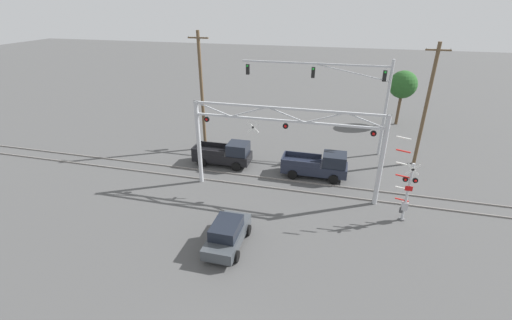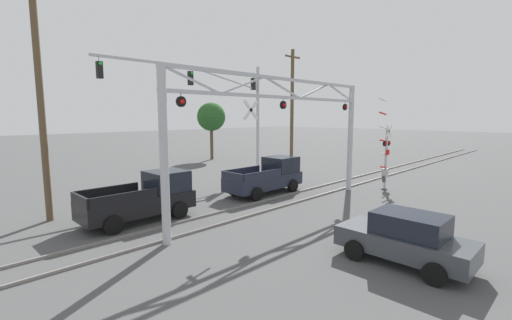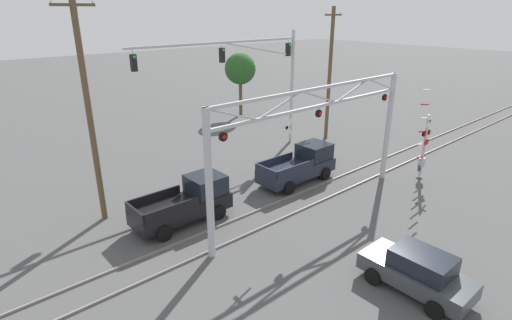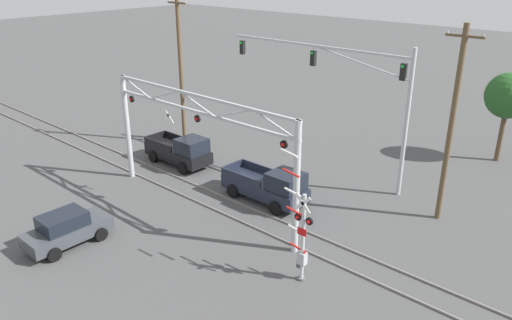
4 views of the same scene
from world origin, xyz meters
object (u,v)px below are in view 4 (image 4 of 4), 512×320
object	(u,v)px
crossing_signal_mast	(301,237)
pickup_truck_following	(181,151)
crossing_gantry	(198,137)
utility_pole_right	(451,125)
pickup_truck_lead	(269,186)
sedan_waiting	(66,229)
traffic_signal_span	(358,86)
background_tree_beyond_span	(509,96)
utility_pole_left	(181,70)

from	to	relation	value
crossing_signal_mast	pickup_truck_following	bearing A→B (deg)	160.06
crossing_gantry	crossing_signal_mast	world-z (taller)	crossing_gantry
utility_pole_right	pickup_truck_lead	bearing A→B (deg)	-150.03
crossing_signal_mast	sedan_waiting	distance (m)	11.24
pickup_truck_following	utility_pole_right	size ratio (longest dim) A/B	0.48
crossing_gantry	traffic_signal_span	distance (m)	9.78
pickup_truck_lead	pickup_truck_following	world-z (taller)	same
pickup_truck_lead	utility_pole_right	distance (m)	9.90
traffic_signal_span	pickup_truck_following	bearing A→B (deg)	-150.25
crossing_signal_mast	background_tree_beyond_span	distance (m)	19.78
pickup_truck_lead	background_tree_beyond_span	xyz separation A→B (m)	(7.42, 14.93, 3.46)
pickup_truck_following	utility_pole_right	bearing A→B (deg)	15.26
crossing_gantry	background_tree_beyond_span	xyz separation A→B (m)	(9.70, 17.96, 0.33)
traffic_signal_span	sedan_waiting	bearing A→B (deg)	-111.31
pickup_truck_following	background_tree_beyond_span	bearing A→B (deg)	44.01
traffic_signal_span	pickup_truck_lead	xyz separation A→B (m)	(-1.75, -5.69, -4.90)
crossing_signal_mast	pickup_truck_following	distance (m)	14.32
pickup_truck_lead	sedan_waiting	world-z (taller)	pickup_truck_lead
sedan_waiting	utility_pole_left	world-z (taller)	utility_pole_left
traffic_signal_span	sedan_waiting	size ratio (longest dim) A/B	3.24
crossing_signal_mast	utility_pole_left	size ratio (longest dim) A/B	0.54
crossing_gantry	utility_pole_right	size ratio (longest dim) A/B	1.32
utility_pole_right	crossing_signal_mast	bearing A→B (deg)	-103.22
sedan_waiting	background_tree_beyond_span	size ratio (longest dim) A/B	0.67
pickup_truck_lead	utility_pole_right	size ratio (longest dim) A/B	0.51
crossing_gantry	background_tree_beyond_span	world-z (taller)	crossing_gantry
pickup_truck_lead	background_tree_beyond_span	bearing A→B (deg)	63.56
traffic_signal_span	utility_pole_right	bearing A→B (deg)	-11.28
pickup_truck_following	sedan_waiting	xyz separation A→B (m)	(3.50, -10.01, -0.16)
crossing_gantry	utility_pole_right	distance (m)	12.61
crossing_gantry	utility_pole_left	size ratio (longest dim) A/B	1.25
pickup_truck_lead	pickup_truck_following	size ratio (longest dim) A/B	1.05
pickup_truck_following	utility_pole_right	world-z (taller)	utility_pole_right
sedan_waiting	pickup_truck_following	bearing A→B (deg)	109.27
crossing_signal_mast	traffic_signal_span	distance (m)	11.68
crossing_gantry	traffic_signal_span	bearing A→B (deg)	65.18
crossing_signal_mast	utility_pole_left	world-z (taller)	utility_pole_left
utility_pole_right	background_tree_beyond_span	world-z (taller)	utility_pole_right
crossing_gantry	sedan_waiting	distance (m)	7.75
crossing_signal_mast	background_tree_beyond_span	xyz separation A→B (m)	(1.78, 19.55, 2.40)
pickup_truck_following	background_tree_beyond_span	xyz separation A→B (m)	(15.20, 14.68, 3.46)
sedan_waiting	pickup_truck_lead	bearing A→B (deg)	66.35
crossing_signal_mast	pickup_truck_lead	bearing A→B (deg)	140.66
crossing_gantry	utility_pole_right	xyz separation A→B (m)	(10.07, 7.53, 1.03)
pickup_truck_lead	utility_pole_left	xyz separation A→B (m)	(-10.83, 3.13, 4.43)
pickup_truck_lead	utility_pole_left	bearing A→B (deg)	163.90
crossing_gantry	crossing_signal_mast	distance (m)	8.35
utility_pole_right	pickup_truck_following	bearing A→B (deg)	-164.74
traffic_signal_span	utility_pole_left	size ratio (longest dim) A/B	1.22
crossing_signal_mast	traffic_signal_span	size ratio (longest dim) A/B	0.44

